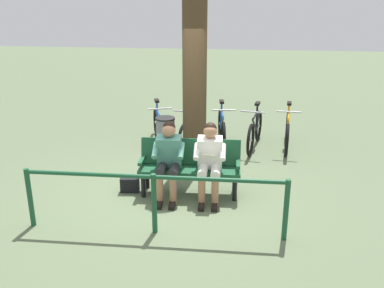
% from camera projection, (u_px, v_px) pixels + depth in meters
% --- Properties ---
extents(ground_plane, '(40.00, 40.00, 0.00)m').
position_uv_depth(ground_plane, '(173.00, 192.00, 6.85)').
color(ground_plane, '#566647').
extents(bench, '(1.62, 0.54, 0.87)m').
position_uv_depth(bench, '(190.00, 163.00, 6.70)').
color(bench, '#194C2D').
rests_on(bench, ground).
extents(person_reading, '(0.50, 0.78, 1.20)m').
position_uv_depth(person_reading, '(210.00, 158.00, 6.47)').
color(person_reading, white).
rests_on(person_reading, ground).
extents(person_companion, '(0.50, 0.78, 1.20)m').
position_uv_depth(person_companion, '(169.00, 157.00, 6.52)').
color(person_companion, '#4C8C7A').
rests_on(person_companion, ground).
extents(handbag, '(0.32, 0.18, 0.24)m').
position_uv_depth(handbag, '(130.00, 185.00, 6.84)').
color(handbag, black).
rests_on(handbag, ground).
extents(tree_trunk, '(0.44, 0.44, 4.03)m').
position_uv_depth(tree_trunk, '(195.00, 56.00, 7.48)').
color(tree_trunk, '#4C3823').
rests_on(tree_trunk, ground).
extents(litter_bin, '(0.37, 0.37, 0.86)m').
position_uv_depth(litter_bin, '(166.00, 139.00, 8.07)').
color(litter_bin, slate).
rests_on(litter_bin, ground).
extents(bicycle_orange, '(0.48, 1.68, 0.94)m').
position_uv_depth(bicycle_orange, '(287.00, 131.00, 8.79)').
color(bicycle_orange, black).
rests_on(bicycle_orange, ground).
extents(bicycle_blue, '(0.48, 1.67, 0.94)m').
position_uv_depth(bicycle_blue, '(255.00, 131.00, 8.77)').
color(bicycle_blue, black).
rests_on(bicycle_blue, ground).
extents(bicycle_silver, '(0.48, 1.67, 0.94)m').
position_uv_depth(bicycle_silver, '(222.00, 129.00, 8.92)').
color(bicycle_silver, black).
rests_on(bicycle_silver, ground).
extents(bicycle_green, '(0.48, 1.67, 0.94)m').
position_uv_depth(bicycle_green, '(191.00, 131.00, 8.81)').
color(bicycle_green, black).
rests_on(bicycle_green, ground).
extents(bicycle_purple, '(0.64, 1.62, 0.94)m').
position_uv_depth(bicycle_purple, '(158.00, 128.00, 9.02)').
color(bicycle_purple, black).
rests_on(bicycle_purple, ground).
extents(railing_fence, '(3.50, 0.16, 0.85)m').
position_uv_depth(railing_fence, '(154.00, 191.00, 5.50)').
color(railing_fence, '#194C2D').
rests_on(railing_fence, ground).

